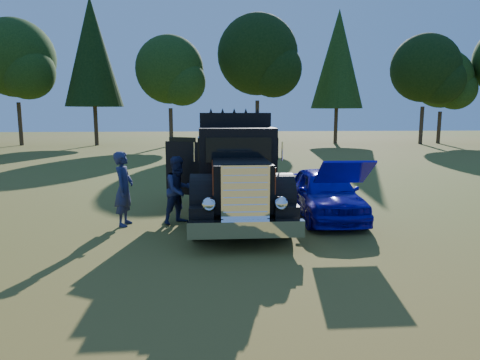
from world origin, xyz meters
name	(u,v)px	position (x,y,z in m)	size (l,w,h in m)	color
ground	(232,234)	(0.00, 0.00, 0.00)	(120.00, 120.00, 0.00)	#445F1C
treeline	(199,58)	(-1.28, 27.57, 7.61)	(72.10, 24.04, 13.84)	#2D2116
diamond_t_truck	(236,173)	(0.22, 1.82, 1.28)	(3.26, 7.16, 3.00)	black
hotrod_coupe	(325,193)	(2.77, 1.61, 0.72)	(1.69, 4.25, 1.89)	#071FA2
spectator_near	(124,189)	(-2.82, 1.12, 1.00)	(0.73, 0.48, 1.99)	#1F2B4A
spectator_far	(179,190)	(-1.37, 1.23, 0.92)	(0.90, 0.70, 1.85)	#223550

